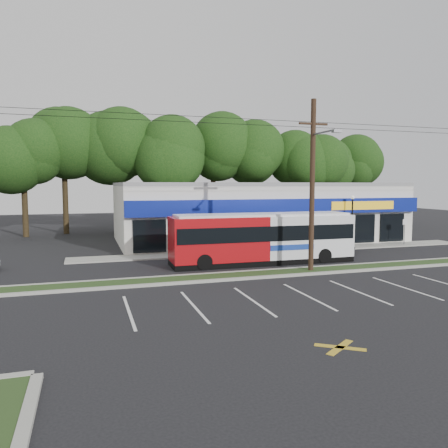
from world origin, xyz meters
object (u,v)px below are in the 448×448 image
Objects in this scene: metrobus at (263,237)px; pedestrian_b at (274,240)px; utility_pole at (310,180)px; lamp_post at (352,215)px; car_dark at (324,243)px; pedestrian_a at (300,240)px; sign_post at (405,227)px.

metrobus reaches higher than pedestrian_b.
metrobus is (-1.42, 3.57, -3.68)m from utility_pole.
metrobus is 6.74× the size of pedestrian_b.
lamp_post reaches higher than metrobus.
utility_pole reaches higher than car_dark.
lamp_post is 5.15m from pedestrian_a.
sign_post is 1.27× the size of pedestrian_a.
sign_post is 9.84m from pedestrian_a.
utility_pole reaches higher than metrobus.
sign_post reaches higher than pedestrian_b.
sign_post is at bearing 16.37° from metrobus.
lamp_post is at bearing 178.90° from pedestrian_b.
utility_pole is 9.44m from pedestrian_a.
metrobus is at bearing 111.70° from utility_pole.
sign_post is 12.00m from pedestrian_b.
metrobus is at bearing 53.31° from pedestrian_b.
utility_pole is at bearing 77.52° from pedestrian_b.
car_dark is at bearing 24.38° from metrobus.
utility_pole reaches higher than pedestrian_a.
pedestrian_b is (-2.16, 0.00, 0.03)m from pedestrian_a.
metrobus is 6.28m from pedestrian_a.
utility_pole is 11.67m from lamp_post.
car_dark is at bearing -154.93° from lamp_post.
utility_pole reaches higher than lamp_post.
utility_pole is at bearing 44.03° from pedestrian_a.
lamp_post is at bearing 177.42° from sign_post.
sign_post is 1.23× the size of pedestrian_b.
metrobus is 4.85m from pedestrian_b.
pedestrian_a is (-4.82, -0.30, -1.80)m from lamp_post.
car_dark is (6.08, 2.66, -0.96)m from metrobus.
pedestrian_b is (2.61, 4.00, -0.83)m from metrobus.
car_dark is 2.60× the size of pedestrian_a.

